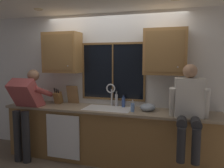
{
  "coord_description": "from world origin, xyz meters",
  "views": [
    {
      "loc": [
        1.17,
        -3.82,
        1.76
      ],
      "look_at": [
        0.08,
        -0.3,
        1.34
      ],
      "focal_mm": 36.04,
      "sensor_mm": 36.0,
      "label": 1
    }
  ],
  "objects_px": {
    "mixing_bowl": "(148,107)",
    "soap_dispenser": "(133,107)",
    "person_standing": "(26,105)",
    "person_sitting_on_counter": "(189,106)",
    "bottle_tall_clear": "(116,100)",
    "bottle_green_glass": "(123,102)",
    "knife_block": "(58,98)",
    "cutting_board": "(73,95)"
  },
  "relations": [
    {
      "from": "mixing_bowl",
      "to": "soap_dispenser",
      "type": "xyz_separation_m",
      "value": [
        -0.22,
        -0.14,
        0.02
      ]
    },
    {
      "from": "person_standing",
      "to": "person_sitting_on_counter",
      "type": "relative_size",
      "value": 1.24
    },
    {
      "from": "bottle_tall_clear",
      "to": "bottle_green_glass",
      "type": "bearing_deg",
      "value": -8.06
    },
    {
      "from": "person_standing",
      "to": "mixing_bowl",
      "type": "xyz_separation_m",
      "value": [
        2.05,
        0.34,
        0.02
      ]
    },
    {
      "from": "knife_block",
      "to": "bottle_tall_clear",
      "type": "xyz_separation_m",
      "value": [
        1.1,
        0.09,
        0.01
      ]
    },
    {
      "from": "person_sitting_on_counter",
      "to": "bottle_green_glass",
      "type": "relative_size",
      "value": 5.89
    },
    {
      "from": "cutting_board",
      "to": "bottle_tall_clear",
      "type": "bearing_deg",
      "value": -0.32
    },
    {
      "from": "bottle_green_glass",
      "to": "knife_block",
      "type": "bearing_deg",
      "value": -176.73
    },
    {
      "from": "knife_block",
      "to": "cutting_board",
      "type": "bearing_deg",
      "value": 20.33
    },
    {
      "from": "soap_dispenser",
      "to": "bottle_green_glass",
      "type": "height_order",
      "value": "bottle_green_glass"
    },
    {
      "from": "soap_dispenser",
      "to": "cutting_board",
      "type": "bearing_deg",
      "value": 165.06
    },
    {
      "from": "person_standing",
      "to": "mixing_bowl",
      "type": "relative_size",
      "value": 6.28
    },
    {
      "from": "bottle_tall_clear",
      "to": "soap_dispenser",
      "type": "bearing_deg",
      "value": -41.63
    },
    {
      "from": "person_sitting_on_counter",
      "to": "mixing_bowl",
      "type": "distance_m",
      "value": 0.69
    },
    {
      "from": "person_standing",
      "to": "soap_dispenser",
      "type": "xyz_separation_m",
      "value": [
        1.83,
        0.21,
        0.03
      ]
    },
    {
      "from": "soap_dispenser",
      "to": "bottle_tall_clear",
      "type": "distance_m",
      "value": 0.48
    },
    {
      "from": "person_sitting_on_counter",
      "to": "knife_block",
      "type": "xyz_separation_m",
      "value": [
        -2.29,
        0.39,
        -0.08
      ]
    },
    {
      "from": "person_standing",
      "to": "person_sitting_on_counter",
      "type": "bearing_deg",
      "value": 0.92
    },
    {
      "from": "person_sitting_on_counter",
      "to": "bottle_tall_clear",
      "type": "relative_size",
      "value": 4.57
    },
    {
      "from": "knife_block",
      "to": "cutting_board",
      "type": "relative_size",
      "value": 0.94
    },
    {
      "from": "person_sitting_on_counter",
      "to": "bottle_green_glass",
      "type": "bearing_deg",
      "value": 156.44
    },
    {
      "from": "soap_dispenser",
      "to": "mixing_bowl",
      "type": "bearing_deg",
      "value": 32.11
    },
    {
      "from": "cutting_board",
      "to": "bottle_green_glass",
      "type": "distance_m",
      "value": 0.99
    },
    {
      "from": "mixing_bowl",
      "to": "person_standing",
      "type": "bearing_deg",
      "value": -170.48
    },
    {
      "from": "knife_block",
      "to": "bottle_tall_clear",
      "type": "relative_size",
      "value": 1.17
    },
    {
      "from": "person_standing",
      "to": "bottle_green_glass",
      "type": "distance_m",
      "value": 1.68
    },
    {
      "from": "cutting_board",
      "to": "soap_dispenser",
      "type": "relative_size",
      "value": 1.75
    },
    {
      "from": "person_sitting_on_counter",
      "to": "cutting_board",
      "type": "relative_size",
      "value": 3.69
    },
    {
      "from": "knife_block",
      "to": "bottle_tall_clear",
      "type": "bearing_deg",
      "value": 4.63
    },
    {
      "from": "cutting_board",
      "to": "mixing_bowl",
      "type": "height_order",
      "value": "cutting_board"
    },
    {
      "from": "person_standing",
      "to": "bottle_tall_clear",
      "type": "relative_size",
      "value": 5.66
    },
    {
      "from": "person_standing",
      "to": "bottle_tall_clear",
      "type": "height_order",
      "value": "person_standing"
    },
    {
      "from": "mixing_bowl",
      "to": "bottle_tall_clear",
      "type": "xyz_separation_m",
      "value": [
        -0.58,
        0.18,
        0.06
      ]
    },
    {
      "from": "person_sitting_on_counter",
      "to": "bottle_tall_clear",
      "type": "bearing_deg",
      "value": 158.03
    },
    {
      "from": "cutting_board",
      "to": "bottle_tall_clear",
      "type": "height_order",
      "value": "cutting_board"
    },
    {
      "from": "bottle_green_glass",
      "to": "bottle_tall_clear",
      "type": "distance_m",
      "value": 0.14
    },
    {
      "from": "mixing_bowl",
      "to": "bottle_green_glass",
      "type": "height_order",
      "value": "bottle_green_glass"
    },
    {
      "from": "cutting_board",
      "to": "soap_dispenser",
      "type": "distance_m",
      "value": 1.25
    },
    {
      "from": "person_standing",
      "to": "knife_block",
      "type": "distance_m",
      "value": 0.57
    },
    {
      "from": "person_standing",
      "to": "person_sitting_on_counter",
      "type": "distance_m",
      "value": 2.67
    },
    {
      "from": "cutting_board",
      "to": "soap_dispenser",
      "type": "bearing_deg",
      "value": -14.94
    },
    {
      "from": "soap_dispenser",
      "to": "knife_block",
      "type": "bearing_deg",
      "value": 171.14
    }
  ]
}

